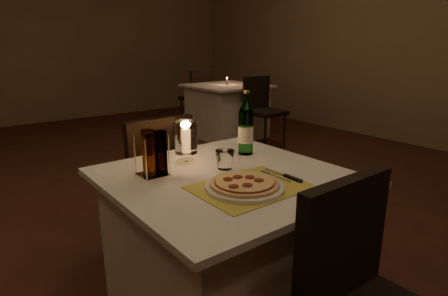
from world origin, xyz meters
TOP-DOWN VIEW (x-y plane):
  - floor at (0.00, 0.00)m, footprint 8.00×10.00m
  - wall_back at (0.00, 5.01)m, footprint 8.00×0.02m
  - main_table at (0.03, -0.61)m, footprint 1.00×1.00m
  - chair_near at (0.03, -1.33)m, footprint 0.42×0.42m
  - chair_far at (0.03, 0.10)m, footprint 0.42×0.42m
  - placemat at (0.01, -0.79)m, footprint 0.45×0.34m
  - plate at (-0.02, -0.79)m, footprint 0.32×0.32m
  - pizza at (-0.02, -0.79)m, footprint 0.28×0.28m
  - fork at (0.17, -0.76)m, footprint 0.02×0.18m
  - knife at (0.21, -0.82)m, footprint 0.02×0.22m
  - tumbler at (0.07, -0.54)m, footprint 0.09×0.09m
  - water_bottle at (0.31, -0.41)m, footprint 0.08×0.08m
  - hurricane_candle at (-0.03, -0.36)m, footprint 0.11×0.11m
  - cruet_caddy at (-0.24, -0.42)m, footprint 0.12×0.12m
  - neighbor_table_right at (2.34, 2.33)m, footprint 1.00×1.00m
  - neighbor_chair_ra at (2.34, 1.61)m, footprint 0.42×0.42m
  - neighbor_chair_rb at (2.34, 3.04)m, footprint 0.42×0.42m
  - neighbor_candle_right at (2.34, 2.33)m, footprint 0.03×0.03m

SIDE VIEW (x-z plane):
  - floor at x=0.00m, z-range -0.02..0.00m
  - main_table at x=0.03m, z-range 0.00..0.74m
  - neighbor_table_right at x=2.34m, z-range 0.00..0.74m
  - chair_near at x=0.03m, z-range 0.10..1.00m
  - chair_far at x=0.03m, z-range 0.10..1.00m
  - neighbor_chair_ra at x=2.34m, z-range 0.10..1.00m
  - neighbor_chair_rb at x=2.34m, z-range 0.10..1.00m
  - placemat at x=0.01m, z-range 0.74..0.74m
  - fork at x=0.17m, z-range 0.74..0.75m
  - knife at x=0.21m, z-range 0.74..0.76m
  - plate at x=-0.02m, z-range 0.74..0.76m
  - pizza at x=-0.02m, z-range 0.76..0.78m
  - tumbler at x=0.07m, z-range 0.74..0.83m
  - neighbor_candle_right at x=2.34m, z-range 0.73..0.84m
  - cruet_caddy at x=-0.24m, z-range 0.73..0.94m
  - hurricane_candle at x=-0.03m, z-range 0.76..0.97m
  - water_bottle at x=0.31m, z-range 0.71..1.04m
  - wall_back at x=0.00m, z-range 0.00..3.00m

